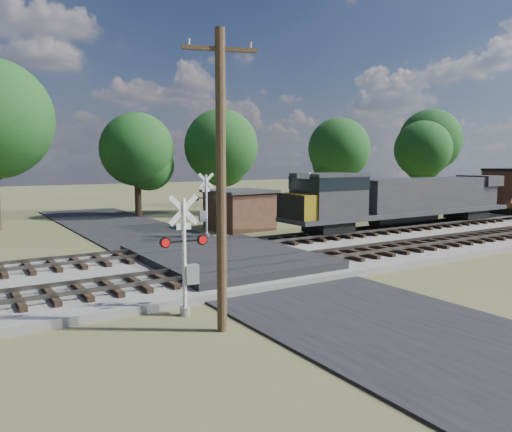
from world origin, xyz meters
TOP-DOWN VIEW (x-y plane):
  - ground at (0.00, 0.00)m, footprint 160.00×160.00m
  - ballast_bed at (10.00, 0.50)m, footprint 140.00×10.00m
  - road at (0.00, 0.00)m, footprint 7.00×60.00m
  - crossing_panel at (0.00, 0.50)m, footprint 7.00×9.00m
  - track_near at (3.12, -2.00)m, footprint 140.00×2.60m
  - track_far at (3.12, 3.00)m, footprint 140.00×2.60m
  - crossing_signal_near at (-4.53, -5.30)m, footprint 1.55×0.34m
  - crossing_signal_far at (2.89, 8.35)m, footprint 1.64×0.38m
  - utility_pole at (-4.29, -7.16)m, footprint 1.99×0.76m
  - equipment_shed at (6.67, 10.59)m, footprint 4.42×4.42m
  - treeline at (7.06, 20.23)m, footprint 81.63×11.53m

SIDE VIEW (x-z plane):
  - ground at x=0.00m, z-range 0.00..0.00m
  - road at x=0.00m, z-range 0.00..0.08m
  - ballast_bed at x=10.00m, z-range 0.00..0.30m
  - crossing_panel at x=0.00m, z-range 0.01..0.62m
  - track_near at x=3.12m, z-range 0.25..0.58m
  - track_far at x=3.12m, z-range 0.25..0.58m
  - equipment_shed at x=6.67m, z-range 0.02..2.80m
  - crossing_signal_near at x=-4.53m, z-range -0.32..3.52m
  - crossing_signal_far at x=2.89m, z-range -0.34..3.73m
  - utility_pole at x=-4.29m, z-range 0.25..8.68m
  - treeline at x=7.06m, z-range 0.80..12.52m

